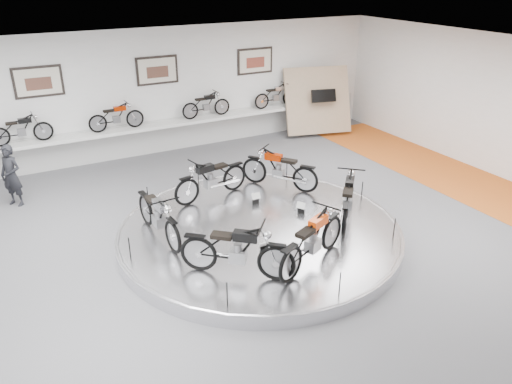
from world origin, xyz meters
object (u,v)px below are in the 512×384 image
bike_f (348,198)px  visitor (11,176)px  bike_d (237,250)px  display_platform (259,233)px  shelf (164,125)px  bike_e (313,239)px  bike_b (211,178)px  bike_a (279,169)px  bike_c (158,215)px

bike_f → visitor: visitor is taller
bike_d → bike_f: 3.38m
display_platform → shelf: 6.46m
bike_e → bike_b: bearing=73.2°
shelf → visitor: visitor is taller
display_platform → bike_e: (0.16, -1.84, 0.71)m
visitor → shelf: bearing=67.1°
bike_a → visitor: 6.89m
display_platform → bike_d: bearing=-131.4°
bike_c → bike_d: (0.83, -2.11, 0.02)m
shelf → bike_c: size_ratio=5.96×
bike_d → bike_b: bearing=115.3°
bike_b → bike_f: bike_f is taller
shelf → bike_c: 6.16m
bike_e → shelf: bearing=67.2°
bike_d → shelf: bearing=122.0°
shelf → bike_d: 7.99m
bike_b → bike_e: bike_e is taller
display_platform → bike_c: bearing=163.8°
bike_c → bike_a: bearing=101.5°
bike_e → bike_f: size_ratio=1.01×
bike_e → visitor: 8.08m
bike_a → bike_e: bike_e is taller
display_platform → bike_d: 2.10m
display_platform → bike_a: bike_a is taller
display_platform → bike_a: size_ratio=3.48×
shelf → bike_b: bike_b is taller
bike_d → bike_e: (1.47, -0.35, -0.00)m
display_platform → bike_e: 1.98m
display_platform → bike_d: (-1.31, -1.49, 0.71)m
shelf → bike_e: size_ratio=5.78×
shelf → bike_b: bearing=-94.0°
bike_c → display_platform: bearing=69.3°
display_platform → shelf: shelf is taller
shelf → bike_e: bike_e is taller
display_platform → bike_f: (1.96, -0.65, 0.70)m
bike_c → visitor: visitor is taller
bike_a → bike_b: (-1.83, 0.29, -0.01)m
bike_b → bike_d: size_ratio=0.95×
bike_b → bike_c: 2.27m
display_platform → visitor: visitor is taller
display_platform → bike_e: bike_e is taller
bike_b → bike_c: (-1.83, -1.34, 0.01)m
bike_d → bike_e: bearing=27.9°
bike_c → bike_e: bike_e is taller
bike_d → bike_e: 1.52m
bike_d → bike_e: bike_d is taller
bike_c → bike_b: bearing=121.8°
bike_d → bike_a: bearing=89.6°
bike_a → display_platform: bearing=101.9°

